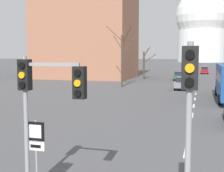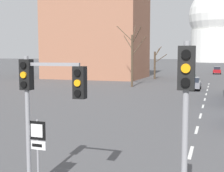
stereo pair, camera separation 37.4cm
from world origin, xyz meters
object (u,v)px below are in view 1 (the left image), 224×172
Objects in this scene: traffic_signal_near_left at (44,91)px; sedan_far_left at (182,83)px; traffic_signal_centre_tall at (189,104)px; route_sign_post at (36,144)px; sedan_near_right at (179,76)px; sedan_near_left at (205,70)px.

sedan_far_left is (2.26, 32.18, -2.43)m from traffic_signal_near_left.
traffic_signal_centre_tall is 33.77m from sedan_far_left.
traffic_signal_near_left is 32.36m from sedan_far_left.
route_sign_post reaches higher than sedan_far_left.
traffic_signal_centre_tall is 5.24m from route_sign_post.
route_sign_post reaches higher than sedan_near_right.
sedan_near_left is at bearing 85.70° from traffic_signal_near_left.
traffic_signal_centre_tall reaches higher than sedan_near_right.
traffic_signal_centre_tall is at bearing -18.22° from traffic_signal_near_left.
sedan_far_left is (1.56, -15.66, 0.04)m from sedan_near_right.
sedan_far_left is at bearing -84.31° from sedan_near_right.
sedan_near_left reaches higher than sedan_far_left.
route_sign_post is at bearing 168.68° from traffic_signal_near_left.
sedan_near_right is (0.70, 47.85, -2.48)m from traffic_signal_near_left.
route_sign_post is at bearing -94.68° from sedan_far_left.
traffic_signal_near_left is 1.04× the size of sedan_far_left.
route_sign_post is 0.56× the size of sedan_far_left.
traffic_signal_near_left reaches higher than sedan_near_left.
sedan_far_left is (2.63, 32.11, -0.74)m from route_sign_post.
sedan_near_left is at bearing 78.15° from sedan_near_right.
traffic_signal_centre_tall is 70.88m from sedan_near_left.
sedan_near_left is at bearing 85.45° from sedan_far_left.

